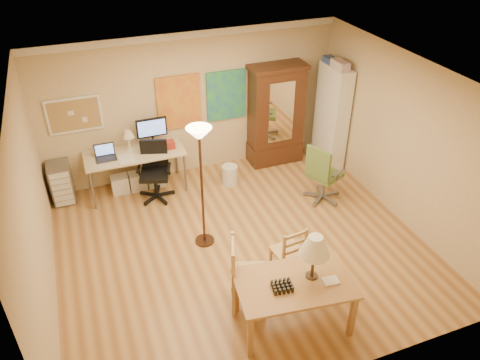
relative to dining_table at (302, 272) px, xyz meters
name	(u,v)px	position (x,y,z in m)	size (l,w,h in m)	color
floor	(241,245)	(-0.17, 1.63, -0.85)	(5.50, 5.50, 0.00)	#915F33
crown_molding	(189,34)	(-0.17, 4.09, 1.79)	(5.50, 0.08, 0.12)	white
corkboard	(74,115)	(-2.22, 4.10, 0.65)	(0.90, 0.04, 0.62)	tan
art_panel_left	(179,102)	(-0.42, 4.10, 0.60)	(0.80, 0.04, 1.00)	gold
art_panel_right	(226,95)	(0.48, 4.10, 0.60)	(0.75, 0.04, 0.95)	teal
dining_table	(302,272)	(0.00, 0.00, 0.00)	(1.53, 1.03, 1.34)	brown
ladder_chair_back	(289,253)	(0.25, 0.81, -0.45)	(0.44, 0.42, 0.86)	tan
ladder_chair_left	(246,276)	(-0.52, 0.51, -0.36)	(0.60, 0.62, 1.06)	tan
torchiere_lamp	(200,153)	(-0.66, 1.93, 0.76)	(0.36, 0.36, 2.00)	#3C2418
computer_desk	(138,166)	(-1.33, 3.79, -0.37)	(1.73, 0.76, 1.31)	#BCAD8A
office_chair_black	(156,183)	(-1.10, 3.42, -0.57)	(0.65, 0.65, 1.06)	black
office_chair_green	(322,185)	(1.62, 2.30, -0.56)	(0.67, 0.67, 1.09)	slate
drawer_cart	(61,183)	(-2.66, 3.88, -0.48)	(0.37, 0.45, 0.74)	slate
armoire	(276,121)	(1.41, 3.87, 0.02)	(1.08, 0.51, 1.99)	#32200D
bookshelf	(331,117)	(2.38, 3.43, 0.14)	(0.30, 0.80, 1.99)	white
wastebin	(230,175)	(0.27, 3.37, -0.66)	(0.30, 0.30, 0.37)	silver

